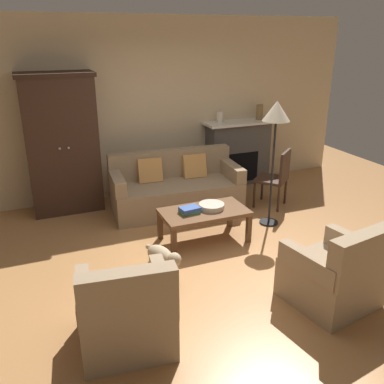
% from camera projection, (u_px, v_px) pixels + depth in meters
% --- Properties ---
extents(ground_plane, '(9.60, 9.60, 0.00)m').
position_uv_depth(ground_plane, '(213.00, 258.00, 4.99)').
color(ground_plane, '#B27A47').
extents(back_wall, '(7.20, 0.10, 2.80)m').
position_uv_depth(back_wall, '(147.00, 108.00, 6.69)').
color(back_wall, beige).
rests_on(back_wall, ground).
extents(fireplace, '(1.26, 0.48, 1.12)m').
position_uv_depth(fireplace, '(238.00, 152.00, 7.32)').
color(fireplace, '#4C4947').
rests_on(fireplace, ground).
extents(armoire, '(1.06, 0.57, 2.03)m').
position_uv_depth(armoire, '(62.00, 144.00, 6.04)').
color(armoire, '#382319').
rests_on(armoire, ground).
extents(couch, '(1.97, 0.98, 0.86)m').
position_uv_depth(couch, '(175.00, 189.00, 6.30)').
color(couch, '#937A5B').
rests_on(couch, ground).
extents(coffee_table, '(1.10, 0.60, 0.42)m').
position_uv_depth(coffee_table, '(204.00, 214.00, 5.31)').
color(coffee_table, brown).
rests_on(coffee_table, ground).
extents(fruit_bowl, '(0.33, 0.33, 0.06)m').
position_uv_depth(fruit_bowl, '(212.00, 206.00, 5.34)').
color(fruit_bowl, beige).
rests_on(fruit_bowl, coffee_table).
extents(book_stack, '(0.26, 0.20, 0.08)m').
position_uv_depth(book_stack, '(190.00, 210.00, 5.20)').
color(book_stack, '#427A4C').
rests_on(book_stack, coffee_table).
extents(mantel_vase_cream, '(0.10, 0.10, 0.19)m').
position_uv_depth(mantel_vase_cream, '(220.00, 117.00, 6.94)').
color(mantel_vase_cream, beige).
rests_on(mantel_vase_cream, fireplace).
extents(mantel_vase_bronze, '(0.11, 0.11, 0.26)m').
position_uv_depth(mantel_vase_bronze, '(259.00, 112.00, 7.20)').
color(mantel_vase_bronze, olive).
rests_on(mantel_vase_bronze, fireplace).
extents(armchair_near_left, '(0.86, 0.86, 0.88)m').
position_uv_depth(armchair_near_left, '(126.00, 314.00, 3.50)').
color(armchair_near_left, '#997F60').
rests_on(armchair_near_left, ground).
extents(armchair_near_right, '(0.88, 0.88, 0.88)m').
position_uv_depth(armchair_near_right, '(335.00, 275.00, 4.06)').
color(armchair_near_right, '#997F60').
rests_on(armchair_near_right, ground).
extents(side_chair_wooden, '(0.62, 0.62, 0.90)m').
position_uv_depth(side_chair_wooden, '(277.00, 175.00, 6.31)').
color(side_chair_wooden, '#382319').
rests_on(side_chair_wooden, ground).
extents(floor_lamp, '(0.36, 0.36, 1.72)m').
position_uv_depth(floor_lamp, '(276.00, 119.00, 5.39)').
color(floor_lamp, black).
rests_on(floor_lamp, ground).
extents(dog, '(0.32, 0.55, 0.39)m').
position_uv_depth(dog, '(162.00, 258.00, 4.52)').
color(dog, tan).
rests_on(dog, ground).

